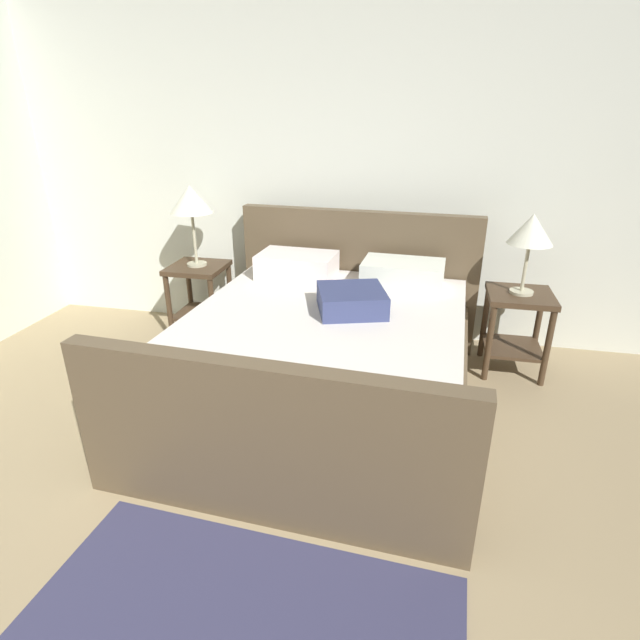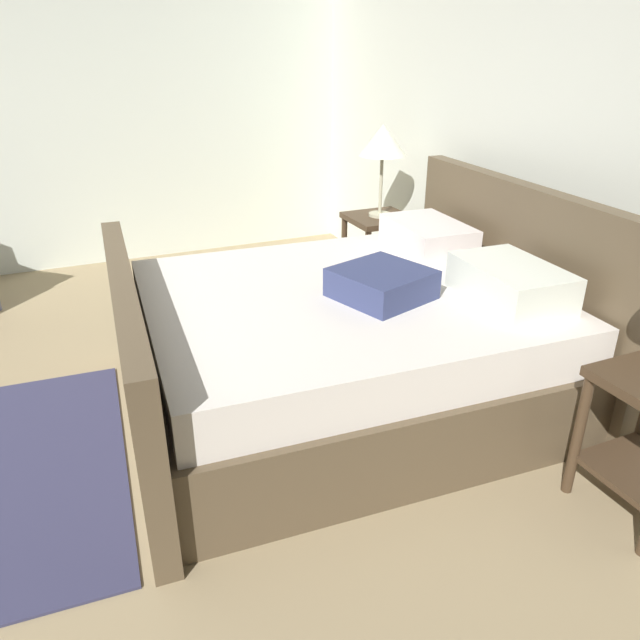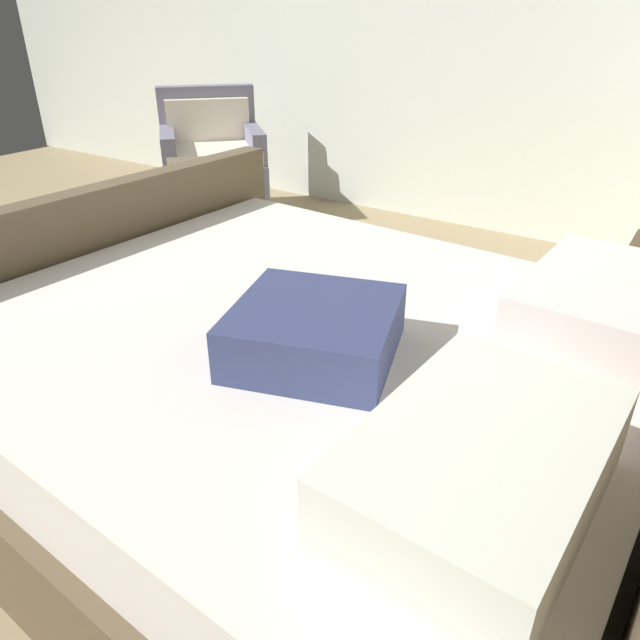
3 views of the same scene
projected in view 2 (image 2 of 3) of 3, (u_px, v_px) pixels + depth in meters
The scene contains 5 objects.
wall_back at pixel (560, 122), 3.16m from camera, with size 5.67×0.12×2.72m, color silver.
bed at pixel (349, 339), 3.09m from camera, with size 1.97×2.26×1.07m.
nightstand_left at pixel (378, 242), 4.42m from camera, with size 0.44×0.44×0.60m.
table_lamp_left at pixel (383, 142), 4.12m from camera, with size 0.33×0.33×0.64m.
area_rug at pixel (7, 475), 2.63m from camera, with size 1.65×1.00×0.01m, color #343452.
Camera 2 is at (2.52, 0.97, 1.73)m, focal length 33.53 mm.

